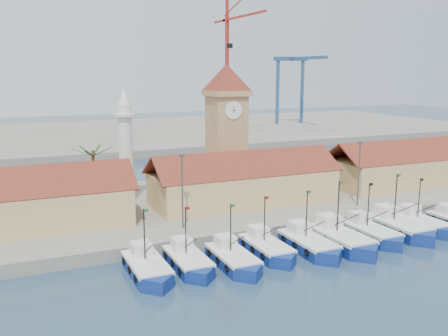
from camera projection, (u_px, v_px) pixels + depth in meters
name	position (u px, v px, depth m)	size (l,w,h in m)	color
ground	(323.00, 259.00, 54.36)	(400.00, 400.00, 0.00)	#1B2B48
quay	(232.00, 201.00, 75.78)	(140.00, 32.00, 1.50)	gray
terminal	(115.00, 135.00, 153.00)	(240.00, 80.00, 2.00)	gray
boat_0	(148.00, 269.00, 49.49)	(3.43, 9.40, 7.11)	navy
boat_1	(189.00, 263.00, 51.35)	(3.29, 9.00, 6.81)	navy
boat_2	(234.00, 260.00, 51.95)	(3.35, 9.17, 6.94)	navy
boat_3	(268.00, 249.00, 55.11)	(3.36, 9.19, 6.96)	navy
boat_4	(310.00, 245.00, 56.26)	(3.55, 9.71, 7.35)	navy
boat_5	(342.00, 240.00, 57.68)	(3.93, 10.75, 8.14)	navy
boat_6	(372.00, 234.00, 60.28)	(3.52, 9.63, 7.29)	navy
boat_7	(399.00, 228.00, 62.24)	(3.86, 10.56, 7.99)	navy
boat_8	(422.00, 224.00, 64.12)	(3.38, 9.25, 7.00)	navy
hall_left	(0.00, 210.00, 58.90)	(31.20, 10.13, 7.61)	tan
hall_center	(243.00, 185.00, 71.58)	(27.04, 10.13, 7.61)	tan
hall_right	(413.00, 168.00, 84.25)	(31.20, 10.13, 7.61)	tan
clock_tower	(226.00, 126.00, 75.45)	(5.80, 5.80, 22.70)	tan
minaret	(126.00, 145.00, 71.73)	(3.00, 3.00, 16.30)	silver
palm_tree	(94.00, 174.00, 68.61)	(5.60, 5.03, 8.39)	brown
lamp_posts	(274.00, 179.00, 64.11)	(80.70, 0.25, 9.03)	#3F3F44
crane_red_right	(229.00, 54.00, 156.29)	(1.00, 35.31, 42.07)	#AE211A
gantry	(296.00, 72.00, 170.94)	(13.00, 22.00, 23.20)	#294E7D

